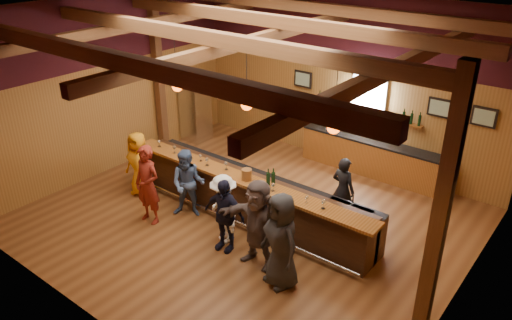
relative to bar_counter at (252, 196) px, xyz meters
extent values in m
plane|color=brown|center=(-0.02, -0.15, -0.52)|extent=(9.00, 9.00, 0.00)
cube|color=brown|center=(-0.02, 3.85, 1.73)|extent=(9.00, 0.04, 4.50)
cube|color=brown|center=(-0.02, -4.15, 1.73)|extent=(9.00, 0.04, 4.50)
cube|color=brown|center=(-4.52, -0.15, 1.73)|extent=(0.04, 8.00, 4.50)
cube|color=brown|center=(4.48, -0.15, 1.73)|extent=(0.04, 8.00, 4.50)
cube|color=brown|center=(-0.02, -0.15, 3.98)|extent=(9.00, 8.00, 0.04)
cube|color=#330E14|center=(-0.02, 3.83, 3.13)|extent=(9.00, 0.01, 1.70)
cube|color=#330E14|center=(-4.50, -0.15, 3.13)|extent=(0.01, 8.00, 1.70)
cube|color=#330E14|center=(4.46, -0.15, 3.13)|extent=(0.01, 8.00, 1.70)
cube|color=#502D16|center=(-4.37, 1.35, 1.73)|extent=(0.22, 0.22, 4.50)
cube|color=#502D16|center=(4.33, -1.15, 1.73)|extent=(0.22, 0.22, 4.50)
cube|color=#502D16|center=(-0.02, -3.15, 3.68)|extent=(8.80, 0.20, 0.25)
cube|color=#502D16|center=(-0.02, -1.15, 3.68)|extent=(8.80, 0.20, 0.25)
cube|color=#502D16|center=(-0.02, 0.85, 3.68)|extent=(8.80, 0.20, 0.25)
cube|color=#502D16|center=(-0.02, 2.85, 3.68)|extent=(8.80, 0.20, 0.25)
cube|color=#502D16|center=(-3.02, -0.15, 3.43)|extent=(0.18, 7.80, 0.22)
cube|color=#502D16|center=(-0.02, -0.15, 3.43)|extent=(0.18, 7.80, 0.22)
cube|color=#502D16|center=(2.98, -0.15, 3.43)|extent=(0.18, 7.80, 0.22)
cube|color=black|center=(-0.02, -0.15, 0.00)|extent=(6.00, 0.60, 1.05)
cube|color=brown|center=(-0.02, -0.33, 0.56)|extent=(6.30, 0.50, 0.06)
cube|color=black|center=(-0.02, 0.23, 0.40)|extent=(6.00, 0.48, 0.05)
cube|color=black|center=(-0.02, 0.23, -0.07)|extent=(6.00, 0.48, 0.90)
cube|color=silver|center=(1.98, 0.23, 0.36)|extent=(0.45, 0.40, 0.14)
cube|color=silver|center=(2.48, 0.23, 0.36)|extent=(0.45, 0.40, 0.14)
cylinder|color=silver|center=(-0.02, -0.57, -0.37)|extent=(6.00, 0.06, 0.06)
cube|color=brown|center=(1.18, 3.57, -0.07)|extent=(4.00, 0.50, 0.90)
cube|color=black|center=(1.18, 3.57, 0.40)|extent=(4.00, 0.52, 0.05)
cube|color=silver|center=(0.78, 3.80, 1.53)|extent=(0.95, 0.08, 0.95)
cube|color=white|center=(0.78, 3.75, 1.53)|extent=(0.78, 0.01, 0.78)
cube|color=black|center=(-1.22, 3.79, 1.58)|extent=(0.55, 0.04, 0.45)
cube|color=silver|center=(-1.22, 3.77, 1.58)|extent=(0.45, 0.01, 0.35)
cube|color=black|center=(2.58, 3.79, 1.58)|extent=(0.55, 0.04, 0.45)
cube|color=silver|center=(2.58, 3.77, 1.58)|extent=(0.45, 0.01, 0.35)
cube|color=black|center=(3.58, 3.79, 1.58)|extent=(0.55, 0.04, 0.45)
cube|color=silver|center=(3.58, 3.77, 1.58)|extent=(0.45, 0.01, 0.35)
cube|color=brown|center=(-0.42, 3.73, 1.03)|extent=(0.60, 0.18, 0.04)
cylinder|color=black|center=(-0.62, 3.73, 1.18)|extent=(0.07, 0.07, 0.26)
cylinder|color=black|center=(-0.42, 3.73, 1.18)|extent=(0.07, 0.07, 0.26)
cylinder|color=black|center=(-0.22, 3.73, 1.18)|extent=(0.07, 0.07, 0.26)
cube|color=brown|center=(1.98, 3.73, 1.03)|extent=(0.60, 0.18, 0.04)
cylinder|color=black|center=(1.78, 3.73, 1.18)|extent=(0.07, 0.07, 0.26)
cylinder|color=black|center=(1.98, 3.73, 1.18)|extent=(0.07, 0.07, 0.26)
cylinder|color=black|center=(2.18, 3.73, 1.18)|extent=(0.07, 0.07, 0.26)
cylinder|color=black|center=(-2.02, -0.15, 2.80)|extent=(0.01, 0.01, 1.25)
sphere|color=#FF540C|center=(-2.02, -0.15, 2.18)|extent=(0.24, 0.24, 0.24)
cylinder|color=black|center=(-0.02, -0.15, 2.80)|extent=(0.01, 0.01, 1.25)
sphere|color=#FF540C|center=(-0.02, -0.15, 2.18)|extent=(0.24, 0.24, 0.24)
cylinder|color=black|center=(1.98, -0.15, 2.80)|extent=(0.01, 0.01, 1.25)
sphere|color=#FF540C|center=(1.98, -0.15, 2.18)|extent=(0.24, 0.24, 0.24)
cube|color=silver|center=(-4.12, 2.45, 0.38)|extent=(0.70, 0.70, 1.80)
imported|color=orange|center=(-2.79, -0.84, 0.28)|extent=(0.80, 0.54, 1.60)
imported|color=maroon|center=(-1.67, -1.53, 0.38)|extent=(0.68, 0.46, 1.80)
imported|color=#486090|center=(-1.16, -0.82, 0.27)|extent=(0.97, 0.91, 1.59)
imported|color=white|center=(0.13, -1.10, 0.24)|extent=(1.12, 0.92, 1.52)
imported|color=black|center=(0.31, -1.29, 0.26)|extent=(0.96, 0.49, 1.57)
imported|color=#594947|center=(1.14, -1.28, 0.38)|extent=(1.69, 0.58, 1.80)
imported|color=#28282A|center=(1.82, -1.49, 0.40)|extent=(1.05, 0.86, 1.84)
imported|color=black|center=(1.64, 1.10, 0.24)|extent=(0.59, 0.42, 1.52)
cylinder|color=brown|center=(0.11, -0.33, 0.71)|extent=(0.22, 0.22, 0.24)
cylinder|color=black|center=(0.68, -0.17, 0.73)|extent=(0.08, 0.08, 0.28)
cylinder|color=black|center=(0.68, -0.17, 0.91)|extent=(0.03, 0.03, 0.10)
cylinder|color=black|center=(0.60, -0.23, 0.72)|extent=(0.08, 0.08, 0.27)
cylinder|color=black|center=(0.60, -0.23, 0.91)|extent=(0.03, 0.03, 0.09)
cylinder|color=silver|center=(-2.64, -0.30, 0.59)|extent=(0.07, 0.07, 0.01)
cylinder|color=silver|center=(-2.64, -0.30, 0.65)|extent=(0.01, 0.01, 0.10)
sphere|color=silver|center=(-2.64, -0.30, 0.73)|extent=(0.08, 0.08, 0.08)
cylinder|color=silver|center=(-2.07, -0.33, 0.59)|extent=(0.07, 0.07, 0.01)
cylinder|color=silver|center=(-2.07, -0.33, 0.65)|extent=(0.01, 0.01, 0.10)
sphere|color=silver|center=(-2.07, -0.33, 0.73)|extent=(0.08, 0.08, 0.08)
cylinder|color=silver|center=(-1.29, -0.27, 0.59)|extent=(0.06, 0.06, 0.01)
cylinder|color=silver|center=(-1.29, -0.27, 0.64)|extent=(0.01, 0.01, 0.09)
sphere|color=silver|center=(-1.29, -0.27, 0.72)|extent=(0.07, 0.07, 0.07)
cylinder|color=silver|center=(-1.02, -0.35, 0.59)|extent=(0.08, 0.08, 0.01)
cylinder|color=silver|center=(-1.02, -0.35, 0.65)|extent=(0.01, 0.01, 0.11)
sphere|color=silver|center=(-1.02, -0.35, 0.74)|extent=(0.09, 0.09, 0.09)
cylinder|color=silver|center=(-0.54, -0.24, 0.59)|extent=(0.08, 0.08, 0.01)
cylinder|color=silver|center=(-0.54, -0.24, 0.65)|extent=(0.01, 0.01, 0.11)
sphere|color=silver|center=(-0.54, -0.24, 0.74)|extent=(0.09, 0.09, 0.09)
cylinder|color=silver|center=(0.84, -0.39, 0.59)|extent=(0.07, 0.07, 0.01)
cylinder|color=silver|center=(0.84, -0.39, 0.65)|extent=(0.01, 0.01, 0.11)
sphere|color=silver|center=(0.84, -0.39, 0.74)|extent=(0.08, 0.08, 0.08)
cylinder|color=silver|center=(1.63, -0.37, 0.59)|extent=(0.06, 0.06, 0.01)
cylinder|color=silver|center=(1.63, -0.37, 0.64)|extent=(0.01, 0.01, 0.09)
sphere|color=silver|center=(1.63, -0.37, 0.71)|extent=(0.07, 0.07, 0.07)
cylinder|color=silver|center=(1.99, -0.35, 0.59)|extent=(0.08, 0.08, 0.01)
cylinder|color=silver|center=(1.99, -0.35, 0.65)|extent=(0.01, 0.01, 0.11)
sphere|color=silver|center=(1.99, -0.35, 0.74)|extent=(0.09, 0.09, 0.09)
camera|label=1|loc=(5.99, -7.54, 5.50)|focal=35.00mm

